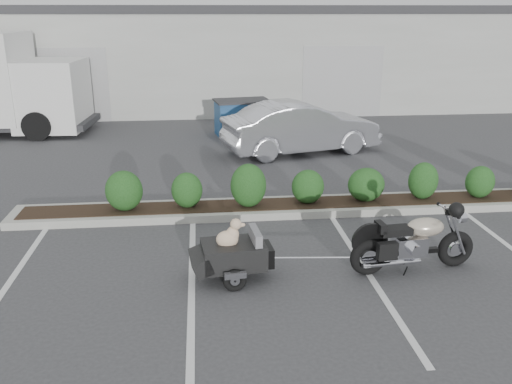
{
  "coord_description": "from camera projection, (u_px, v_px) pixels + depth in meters",
  "views": [
    {
      "loc": [
        -1.29,
        -7.9,
        3.85
      ],
      "look_at": [
        -0.34,
        1.24,
        0.75
      ],
      "focal_mm": 38.0,
      "sensor_mm": 36.0,
      "label": 1
    }
  ],
  "objects": [
    {
      "name": "pet_trailer",
      "position": [
        232.0,
        254.0,
        8.04
      ],
      "size": [
        1.64,
        0.93,
        0.97
      ],
      "rotation": [
        0.0,
        0.0,
        0.1
      ],
      "color": "black",
      "rests_on": "ground"
    },
    {
      "name": "dumpster",
      "position": [
        242.0,
        117.0,
        17.33
      ],
      "size": [
        1.88,
        1.42,
        1.13
      ],
      "rotation": [
        0.0,
        0.0,
        0.15
      ],
      "color": "navy",
      "rests_on": "ground"
    },
    {
      "name": "building",
      "position": [
        227.0,
        53.0,
        24.18
      ],
      "size": [
        26.0,
        10.0,
        4.0
      ],
      "primitive_type": "cube",
      "color": "#9EA099",
      "rests_on": "ground"
    },
    {
      "name": "sedan",
      "position": [
        301.0,
        127.0,
        15.14
      ],
      "size": [
        4.61,
        2.57,
        1.44
      ],
      "primitive_type": "imported",
      "rotation": [
        0.0,
        0.0,
        1.83
      ],
      "color": "silver",
      "rests_on": "ground"
    },
    {
      "name": "motorcycle",
      "position": [
        414.0,
        243.0,
        8.28
      ],
      "size": [
        2.05,
        0.74,
        1.18
      ],
      "rotation": [
        0.0,
        0.0,
        0.1
      ],
      "color": "black",
      "rests_on": "ground"
    },
    {
      "name": "ground",
      "position": [
        285.0,
        259.0,
        8.8
      ],
      "size": [
        90.0,
        90.0,
        0.0
      ],
      "primitive_type": "plane",
      "color": "#38383A",
      "rests_on": "ground"
    },
    {
      "name": "planter_kerb",
      "position": [
        317.0,
        206.0,
        10.95
      ],
      "size": [
        12.0,
        1.0,
        0.15
      ],
      "primitive_type": "cube",
      "color": "#9E9E93",
      "rests_on": "ground"
    }
  ]
}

